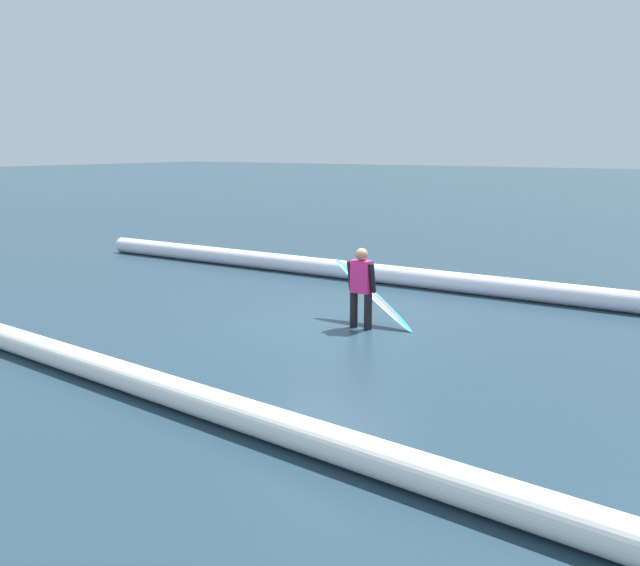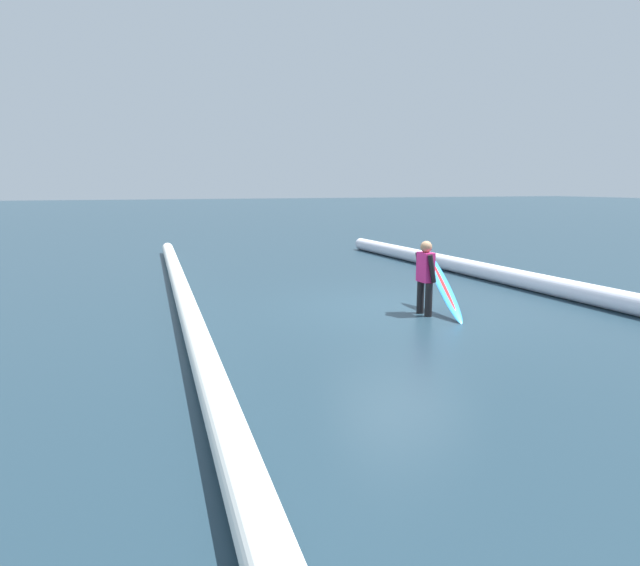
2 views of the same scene
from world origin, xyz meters
name	(u,v)px [view 1 (image 1 of 2)]	position (x,y,z in m)	size (l,w,h in m)	color
ground_plane	(327,325)	(0.00, 0.00, 0.00)	(184.32, 184.32, 0.00)	#1F3542
surfer	(361,284)	(-0.60, -0.16, 0.78)	(0.52, 0.22, 1.41)	black
surfboard	(372,294)	(-0.59, -0.58, 0.53)	(1.84, 0.61, 1.09)	#268CE5
wave_crest_foreground	(375,273)	(1.12, -3.78, 0.22)	(0.43, 0.43, 17.03)	white
wave_crest_midground	(107,371)	(0.83, 4.09, 0.19)	(0.38, 0.38, 20.38)	white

